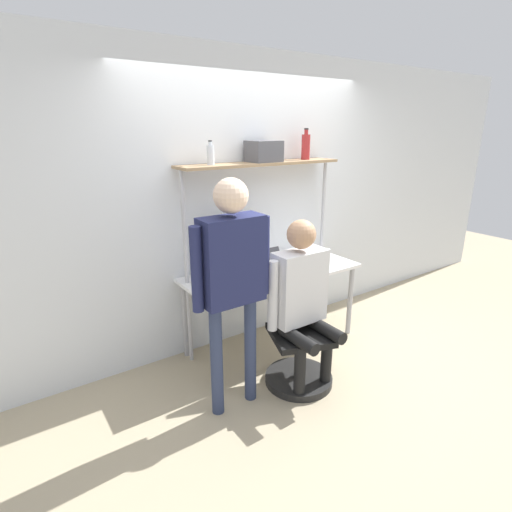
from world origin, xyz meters
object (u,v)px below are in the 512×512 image
(office_chair, at_px, (298,350))
(bottle_clear, at_px, (211,155))
(monitor, at_px, (225,241))
(person_standing, at_px, (232,268))
(laptop, at_px, (269,270))
(cell_phone, at_px, (294,271))
(storage_box, at_px, (264,151))
(person_seated, at_px, (302,292))
(bottle_red, at_px, (306,146))

(office_chair, relative_size, bottle_clear, 4.70)
(monitor, bearing_deg, person_standing, -116.78)
(laptop, bearing_deg, bottle_clear, 142.65)
(laptop, xyz_separation_m, bottle_clear, (-0.39, 0.30, 1.00))
(bottle_clear, bearing_deg, person_standing, -109.19)
(monitor, relative_size, person_standing, 0.31)
(person_standing, xyz_separation_m, bottle_clear, (0.26, 0.76, 0.71))
(laptop, relative_size, cell_phone, 2.22)
(cell_phone, height_order, storage_box, storage_box)
(laptop, bearing_deg, cell_phone, -1.87)
(cell_phone, relative_size, person_seated, 0.11)
(person_standing, height_order, storage_box, storage_box)
(person_standing, xyz_separation_m, storage_box, (0.80, 0.76, 0.72))
(person_seated, bearing_deg, bottle_clear, 111.87)
(person_seated, height_order, bottle_clear, bottle_clear)
(bottle_red, bearing_deg, person_seated, -130.37)
(person_standing, xyz_separation_m, bottle_red, (1.29, 0.76, 0.75))
(office_chair, height_order, person_standing, person_standing)
(office_chair, distance_m, bottle_red, 1.89)
(person_standing, bearing_deg, person_seated, -5.76)
(person_standing, bearing_deg, bottle_clear, 70.81)
(person_standing, distance_m, bottle_red, 1.67)
(bottle_red, bearing_deg, person_standing, -149.51)
(laptop, bearing_deg, office_chair, -95.47)
(person_standing, height_order, bottle_clear, bottle_clear)
(laptop, xyz_separation_m, office_chair, (-0.05, -0.48, -0.55))
(monitor, relative_size, cell_phone, 3.57)
(office_chair, xyz_separation_m, person_standing, (-0.61, 0.02, 0.84))
(monitor, bearing_deg, laptop, -48.58)
(person_seated, height_order, bottle_red, bottle_red)
(monitor, height_order, person_standing, person_standing)
(bottle_red, bearing_deg, storage_box, -180.00)
(office_chair, distance_m, person_seated, 0.54)
(cell_phone, height_order, person_standing, person_standing)
(cell_phone, bearing_deg, bottle_clear, 155.52)
(cell_phone, distance_m, bottle_clear, 1.29)
(person_seated, relative_size, bottle_red, 4.81)
(cell_phone, distance_m, person_standing, 1.10)
(person_seated, distance_m, bottle_clear, 1.34)
(person_seated, relative_size, storage_box, 5.04)
(cell_phone, bearing_deg, monitor, 150.46)
(laptop, bearing_deg, storage_box, 64.00)
(person_seated, height_order, person_standing, person_standing)
(laptop, relative_size, person_standing, 0.19)
(office_chair, distance_m, bottle_clear, 1.76)
(laptop, xyz_separation_m, bottle_red, (0.63, 0.30, 1.04))
(monitor, height_order, bottle_clear, bottle_clear)
(bottle_clear, bearing_deg, storage_box, 0.00)
(laptop, height_order, storage_box, storage_box)
(office_chair, xyz_separation_m, bottle_clear, (-0.34, 0.77, 1.54))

